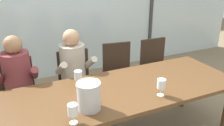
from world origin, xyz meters
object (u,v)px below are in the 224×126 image
(dining_table, at_px, (126,93))
(chair_center, at_px, (119,69))
(chair_right_of_center, at_px, (156,63))
(chair_near_curtain, at_px, (18,89))
(ice_bucket_primary, at_px, (89,96))
(chair_left_of_center, at_px, (76,78))
(wine_glass_near_bucket, at_px, (161,85))
(person_maroon_top, at_px, (18,80))
(person_beige_jumper, at_px, (75,70))
(wine_glass_by_left_taster, at_px, (78,75))
(wine_glass_center_pour, at_px, (73,111))

(dining_table, bearing_deg, chair_center, 68.14)
(dining_table, relative_size, chair_right_of_center, 2.81)
(chair_near_curtain, bearing_deg, ice_bucket_primary, -62.33)
(chair_near_curtain, xyz_separation_m, chair_left_of_center, (0.73, -0.00, 0.00))
(ice_bucket_primary, distance_m, wine_glass_near_bucket, 0.72)
(person_maroon_top, xyz_separation_m, person_beige_jumper, (0.68, 0.00, 0.00))
(chair_right_of_center, height_order, ice_bucket_primary, ice_bucket_primary)
(person_beige_jumper, bearing_deg, wine_glass_near_bucket, -64.75)
(chair_right_of_center, relative_size, ice_bucket_primary, 3.41)
(chair_center, bearing_deg, chair_right_of_center, 4.00)
(chair_left_of_center, bearing_deg, wine_glass_by_left_taster, -98.63)
(chair_near_curtain, bearing_deg, wine_glass_center_pour, -72.88)
(chair_near_curtain, relative_size, person_beige_jumper, 0.74)
(chair_left_of_center, distance_m, person_beige_jumper, 0.21)
(ice_bucket_primary, bearing_deg, chair_left_of_center, 80.46)
(chair_near_curtain, bearing_deg, person_maroon_top, -81.02)
(chair_left_of_center, bearing_deg, chair_right_of_center, 4.01)
(person_beige_jumper, xyz_separation_m, wine_glass_near_bucket, (0.57, -1.03, 0.15))
(chair_center, relative_size, person_beige_jumper, 0.74)
(person_maroon_top, height_order, wine_glass_near_bucket, person_maroon_top)
(chair_center, relative_size, wine_glass_near_bucket, 5.10)
(chair_right_of_center, height_order, person_maroon_top, person_maroon_top)
(chair_center, bearing_deg, person_maroon_top, -164.74)
(chair_left_of_center, bearing_deg, wine_glass_near_bucket, -60.86)
(chair_center, height_order, chair_right_of_center, same)
(chair_near_curtain, xyz_separation_m, person_beige_jumper, (0.70, -0.12, 0.17))
(chair_left_of_center, height_order, ice_bucket_primary, ice_bucket_primary)
(chair_near_curtain, xyz_separation_m, chair_right_of_center, (2.02, 0.00, 0.00))
(wine_glass_near_bucket, distance_m, wine_glass_center_pour, 0.91)
(chair_left_of_center, bearing_deg, chair_near_curtain, -176.33)
(dining_table, bearing_deg, wine_glass_by_left_taster, 150.90)
(chair_center, xyz_separation_m, wine_glass_center_pour, (-1.04, -1.27, 0.33))
(ice_bucket_primary, bearing_deg, wine_glass_near_bucket, -5.32)
(dining_table, height_order, person_maroon_top, person_maroon_top)
(chair_left_of_center, bearing_deg, person_maroon_top, -166.84)
(dining_table, distance_m, chair_near_curtain, 1.35)
(person_beige_jumper, bearing_deg, wine_glass_center_pour, -110.95)
(wine_glass_near_bucket, bearing_deg, person_maroon_top, 140.68)
(chair_right_of_center, distance_m, person_maroon_top, 2.01)
(dining_table, relative_size, wine_glass_near_bucket, 14.33)
(chair_right_of_center, bearing_deg, wine_glass_center_pour, -141.82)
(chair_left_of_center, distance_m, wine_glass_center_pour, 1.32)
(dining_table, bearing_deg, person_maroon_top, 143.96)
(chair_center, distance_m, person_beige_jumper, 0.74)
(chair_right_of_center, bearing_deg, chair_center, 177.42)
(ice_bucket_primary, height_order, wine_glass_center_pour, ice_bucket_primary)
(wine_glass_by_left_taster, xyz_separation_m, wine_glass_near_bucket, (0.68, -0.53, -0.00))
(chair_near_curtain, xyz_separation_m, wine_glass_by_left_taster, (0.59, -0.61, 0.33))
(ice_bucket_primary, relative_size, wine_glass_by_left_taster, 1.50)
(chair_near_curtain, distance_m, wine_glass_by_left_taster, 0.92)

